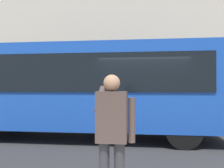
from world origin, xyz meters
The scene contains 4 objects.
ground_plane centered at (0.00, 0.00, 0.00)m, with size 60.00×60.00×0.00m, color #2B2B2D.
building_facade_far centered at (-0.02, -6.80, 5.99)m, with size 28.00×1.55×12.00m.
red_bus centered at (1.93, -0.38, 1.68)m, with size 9.05×2.54×3.08m.
pedestrian_photographer centered at (0.46, 4.21, 1.14)m, with size 0.53×0.52×1.70m.
Camera 1 is at (0.10, 7.21, 1.68)m, focal length 37.06 mm.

